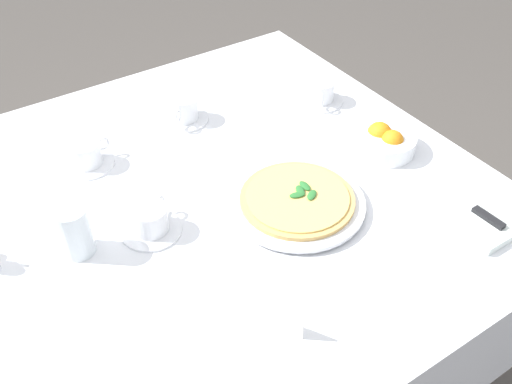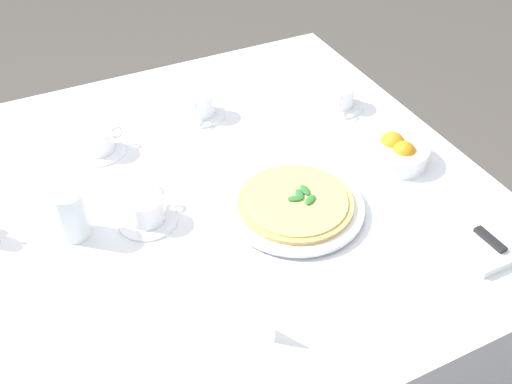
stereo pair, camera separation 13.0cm
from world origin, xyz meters
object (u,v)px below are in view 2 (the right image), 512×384
coffee_cup_near_right (99,142)px  coffee_cup_right_edge (147,211)px  pizza (296,202)px  water_glass_left_edge (72,216)px  coffee_cup_center_back (340,98)px  napkin_folded (472,230)px  pizza_plate (295,207)px  citrus_bowl (397,152)px  dinner_knife (472,225)px  menu_card (253,320)px  coffee_cup_far_left (201,105)px

coffee_cup_near_right → coffee_cup_right_edge: bearing=-174.3°
pizza → water_glass_left_edge: size_ratio=2.26×
pizza → coffee_cup_center_back: bearing=-44.7°
coffee_cup_center_back → napkin_folded: (-0.54, 0.01, -0.02)m
coffee_cup_near_right → pizza_plate: bearing=-140.5°
coffee_cup_right_edge → water_glass_left_edge: (0.03, 0.15, 0.02)m
coffee_cup_center_back → citrus_bowl: bearing=178.6°
coffee_cup_center_back → citrus_bowl: (-0.27, 0.01, -0.00)m
pizza_plate → dinner_knife: dinner_knife is taller
napkin_folded → dinner_knife: dinner_knife is taller
pizza → coffee_cup_near_right: size_ratio=1.92×
pizza_plate → coffee_cup_center_back: bearing=-44.7°
coffee_cup_center_back → menu_card: bearing=136.5°
coffee_cup_right_edge → pizza: bearing=-109.9°
coffee_cup_far_left → napkin_folded: (-0.67, -0.34, -0.02)m
pizza → coffee_cup_near_right: 0.52m
coffee_cup_near_right → napkin_folded: 0.89m
water_glass_left_edge → menu_card: bearing=-149.3°
menu_card → coffee_cup_center_back: bearing=-74.4°
pizza_plate → coffee_cup_far_left: 0.45m
coffee_cup_far_left → water_glass_left_edge: size_ratio=1.15×
pizza → citrus_bowl: bearing=-80.7°
coffee_cup_far_left → citrus_bowl: size_ratio=0.87×
pizza → dinner_knife: (-0.22, -0.30, -0.00)m
water_glass_left_edge → napkin_folded: bearing=-115.9°
napkin_folded → coffee_cup_center_back: bearing=-0.9°
water_glass_left_edge → napkin_folded: 0.84m
napkin_folded → coffee_cup_near_right: bearing=45.7°
pizza → dinner_knife: bearing=-126.8°
citrus_bowl → menu_card: size_ratio=1.89×
coffee_cup_near_right → coffee_cup_center_back: bearing=-97.5°
pizza_plate → napkin_folded: 0.38m
coffee_cup_far_left → dinner_knife: bearing=-152.7°
pizza → citrus_bowl: 0.31m
coffee_cup_far_left → citrus_bowl: 0.53m
napkin_folded → menu_card: (-0.02, 0.52, 0.02)m
coffee_cup_near_right → citrus_bowl: citrus_bowl is taller
coffee_cup_center_back → water_glass_left_edge: (-0.18, 0.76, 0.02)m
coffee_cup_near_right → dinner_knife: (-0.63, -0.63, -0.00)m
coffee_cup_far_left → citrus_bowl: (-0.39, -0.35, -0.00)m
coffee_cup_right_edge → coffee_cup_center_back: bearing=-71.4°
pizza_plate → citrus_bowl: (0.05, -0.31, 0.02)m
coffee_cup_near_right → coffee_cup_center_back: 0.65m
pizza_plate → pizza: bearing=-84.6°
coffee_cup_right_edge → napkin_folded: size_ratio=0.59×
coffee_cup_right_edge → water_glass_left_edge: 0.15m
pizza → coffee_cup_near_right: bearing=39.6°
coffee_cup_center_back → citrus_bowl: 0.27m
pizza_plate → citrus_bowl: size_ratio=2.02×
coffee_cup_near_right → menu_card: size_ratio=1.67×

